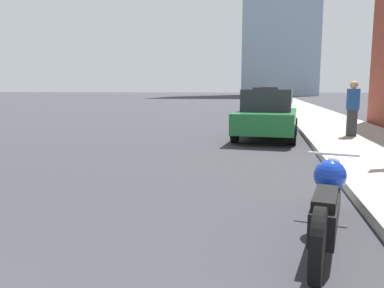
{
  "coord_description": "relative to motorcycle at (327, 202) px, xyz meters",
  "views": [
    {
      "loc": [
        2.64,
        0.56,
        1.63
      ],
      "look_at": [
        1.28,
        7.43,
        0.61
      ],
      "focal_mm": 35.0,
      "sensor_mm": 36.0,
      "label": 1
    }
  ],
  "objects": [
    {
      "name": "sidewalk",
      "position": [
        2.21,
        35.26,
        -0.34
      ],
      "size": [
        3.23,
        240.0,
        0.15
      ],
      "color": "#B2ADA3",
      "rests_on": "ground_plane"
    },
    {
      "name": "motorcycle",
      "position": [
        0.0,
        0.0,
        0.0
      ],
      "size": [
        0.83,
        2.67,
        0.83
      ],
      "rotation": [
        0.0,
        0.0,
        -0.21
      ],
      "color": "black",
      "rests_on": "ground_plane"
    },
    {
      "name": "parked_car_green",
      "position": [
        -0.64,
        8.49,
        0.39
      ],
      "size": [
        2.19,
        4.35,
        1.62
      ],
      "rotation": [
        0.0,
        0.0,
        -0.09
      ],
      "color": "#1E6B33",
      "rests_on": "ground_plane"
    },
    {
      "name": "parked_car_red",
      "position": [
        -0.78,
        20.02,
        0.46
      ],
      "size": [
        1.89,
        4.42,
        1.74
      ],
      "rotation": [
        0.0,
        0.0,
        0.0
      ],
      "color": "red",
      "rests_on": "ground_plane"
    },
    {
      "name": "parked_car_black",
      "position": [
        -0.56,
        32.08,
        0.49
      ],
      "size": [
        1.96,
        3.9,
        1.83
      ],
      "rotation": [
        0.0,
        0.0,
        0.06
      ],
      "color": "black",
      "rests_on": "ground_plane"
    },
    {
      "name": "pedestrian",
      "position": [
        2.0,
        8.44,
        0.64
      ],
      "size": [
        0.36,
        0.24,
        1.75
      ],
      "color": "#38383D",
      "rests_on": "sidewalk"
    }
  ]
}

